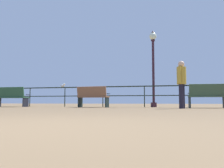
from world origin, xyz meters
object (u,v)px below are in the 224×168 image
(bench_far_left, at_px, (10,96))
(bench_near_right, at_px, (207,95))
(person_by_bench, at_px, (182,81))
(bench_near_left, at_px, (93,96))
(seagull_on_rail, at_px, (63,85))
(lamppost_center, at_px, (153,61))

(bench_far_left, bearing_deg, bench_near_right, 0.08)
(bench_far_left, bearing_deg, person_by_bench, -7.39)
(bench_near_left, bearing_deg, bench_far_left, -179.82)
(bench_far_left, relative_size, seagull_on_rail, 4.59)
(bench_far_left, distance_m, person_by_bench, 8.37)
(lamppost_center, distance_m, person_by_bench, 2.84)
(person_by_bench, height_order, seagull_on_rail, person_by_bench)
(bench_far_left, height_order, bench_near_left, bench_far_left)
(bench_near_right, height_order, person_by_bench, person_by_bench)
(bench_near_left, relative_size, person_by_bench, 0.83)
(bench_far_left, xyz_separation_m, person_by_bench, (8.29, -1.08, 0.49))
(bench_near_right, distance_m, seagull_on_rail, 6.97)
(lamppost_center, xyz_separation_m, person_by_bench, (1.22, -2.26, -1.21))
(bench_near_right, height_order, lamppost_center, lamppost_center)
(bench_far_left, distance_m, lamppost_center, 7.36)
(bench_near_left, height_order, bench_near_right, bench_near_right)
(person_by_bench, bearing_deg, seagull_on_rail, 161.14)
(lamppost_center, distance_m, seagull_on_rail, 4.78)
(person_by_bench, bearing_deg, lamppost_center, 118.39)
(lamppost_center, bearing_deg, seagull_on_rail, -176.77)
(lamppost_center, bearing_deg, person_by_bench, -61.61)
(bench_near_left, distance_m, person_by_bench, 4.08)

